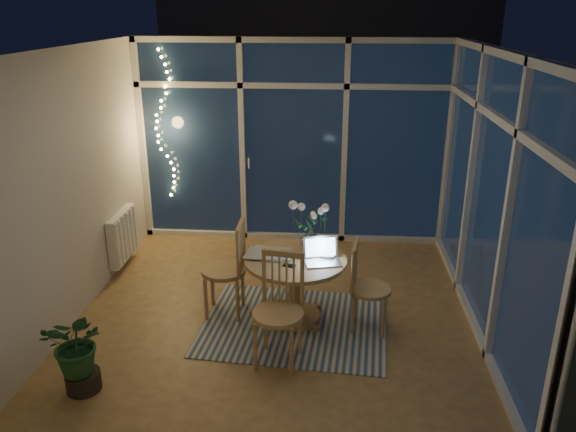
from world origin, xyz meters
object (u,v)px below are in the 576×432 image
at_px(dining_table, 295,290).
at_px(potted_plant, 79,350).
at_px(laptop, 323,251).
at_px(flower_vase, 311,239).
at_px(chair_front, 278,312).
at_px(chair_left, 224,268).
at_px(chair_right, 370,287).

xyz_separation_m(dining_table, potted_plant, (-1.65, -1.22, 0.04)).
xyz_separation_m(dining_table, laptop, (0.26, -0.08, 0.46)).
bearing_deg(flower_vase, chair_front, -104.12).
xyz_separation_m(chair_left, chair_front, (0.62, -0.79, 0.00)).
distance_m(dining_table, chair_left, 0.74).
relative_size(dining_table, flower_vase, 4.71).
distance_m(laptop, flower_vase, 0.33).
xyz_separation_m(chair_left, flower_vase, (0.86, 0.15, 0.28)).
xyz_separation_m(chair_left, laptop, (0.98, -0.16, 0.29)).
height_order(chair_left, laptop, chair_left).
height_order(chair_left, potted_plant, chair_left).
height_order(flower_vase, potted_plant, flower_vase).
relative_size(chair_right, laptop, 2.72).
distance_m(chair_right, laptop, 0.57).
distance_m(laptop, potted_plant, 2.26).
bearing_deg(chair_right, laptop, 94.27).
bearing_deg(chair_front, chair_right, 46.05).
bearing_deg(laptop, potted_plant, -162.45).
bearing_deg(dining_table, chair_left, 173.97).
bearing_deg(chair_front, potted_plant, -152.73).
bearing_deg(laptop, chair_left, 157.60).
relative_size(chair_front, flower_vase, 4.81).
bearing_deg(dining_table, chair_front, -97.96).
distance_m(chair_left, chair_front, 1.01).
height_order(dining_table, laptop, laptop).
bearing_deg(flower_vase, laptop, -68.15).
height_order(laptop, flower_vase, laptop).
distance_m(dining_table, chair_front, 0.74).
bearing_deg(chair_left, chair_right, 82.60).
bearing_deg(dining_table, flower_vase, 59.01).
xyz_separation_m(laptop, flower_vase, (-0.12, 0.31, -0.02)).
relative_size(chair_right, chair_front, 0.89).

